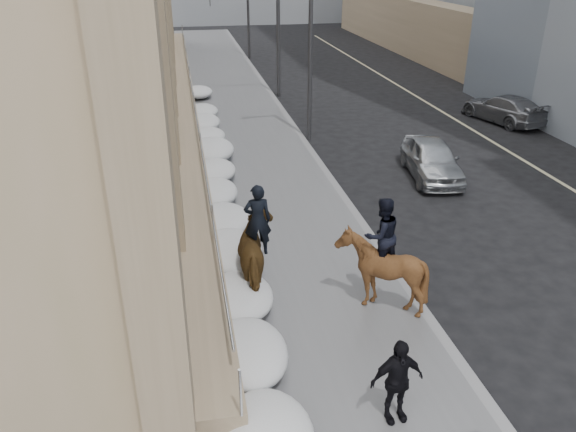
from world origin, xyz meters
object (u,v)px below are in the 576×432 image
Objects in this scene: mounted_horse_right at (381,264)px; car_grey at (504,109)px; pedestrian at (397,381)px; car_silver at (432,159)px; mounted_horse_left at (259,250)px.

mounted_horse_right is 17.29m from car_grey.
pedestrian is 0.41× the size of car_silver.
car_silver is at bearing -137.91° from mounted_horse_left.
pedestrian is at bearing 40.77° from car_grey.
mounted_horse_left is 0.99× the size of mounted_horse_right.
mounted_horse_right is 0.59× the size of car_grey.
car_silver is (4.55, 7.46, -0.50)m from mounted_horse_right.
mounted_horse_right is 0.65× the size of car_silver.
pedestrian reaches higher than car_silver.
pedestrian is 12.02m from car_silver.
car_silver is at bearing 58.54° from pedestrian.
car_silver is 8.68m from car_grey.
mounted_horse_right is 1.61× the size of pedestrian.
pedestrian is at bearing 110.96° from mounted_horse_left.
mounted_horse_left is 1.60× the size of pedestrian.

